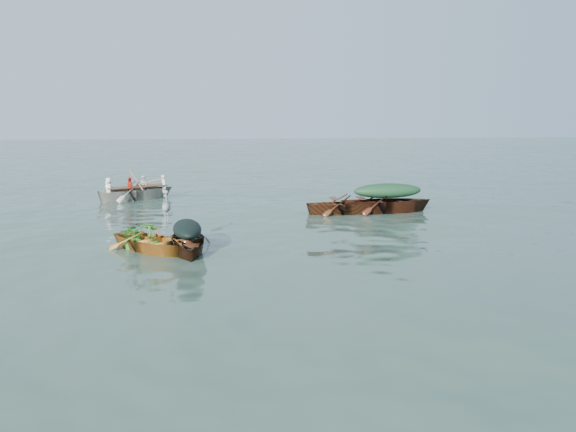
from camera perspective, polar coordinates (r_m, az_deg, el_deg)
The scene contains 13 objects.
ground at distance 14.06m, azimuth 1.62°, elevation -3.79°, with size 140.00×140.00×0.00m, color #3A5243.
yellow_dinghy at distance 14.71m, azimuth -13.69°, elevation -3.45°, with size 1.39×3.21×0.87m, color #BE7325.
dark_covered_boat at distance 14.48m, azimuth -10.14°, elevation -3.53°, with size 1.28×3.46×0.85m, color #482B10.
green_tarp_boat at distance 20.24m, azimuth 10.02°, elevation 0.38°, with size 1.40×4.50×1.06m, color #4A1C11.
open_wooden_boat at distance 19.80m, azimuth 6.03°, elevation 0.26°, with size 1.23×3.96×0.90m, color #5A3616.
rowed_boat at distance 23.71m, azimuth -15.04°, elevation 1.61°, with size 1.30×4.33×1.03m, color beige.
dark_tarp_cover at distance 14.35m, azimuth -10.22°, elevation -1.11°, with size 0.71×1.90×0.40m, color black.
green_tarp_cover at distance 20.13m, azimuth 10.09°, elevation 2.60°, with size 0.77×2.47×0.52m, color #1A3F1C.
thwart_benches at distance 19.72m, azimuth 6.05°, elevation 1.61°, with size 0.74×1.98×0.04m, color #411C0F, non-canonical shape.
heron at distance 14.89m, azimuth -12.24°, elevation 0.29°, with size 0.28×0.40×0.92m, color gray, non-canonical shape.
dinghy_weeds at distance 15.02m, azimuth -14.96°, elevation -0.37°, with size 0.70×0.90×0.60m, color #2C671B.
rowers at distance 23.60m, azimuth -15.14°, elevation 3.77°, with size 1.17×3.03×0.76m, color silver.
oars at distance 23.64m, azimuth -15.10°, elevation 2.93°, with size 2.60×0.60×0.06m, color olive, non-canonical shape.
Camera 1 is at (-1.81, -13.52, 3.40)m, focal length 35.00 mm.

